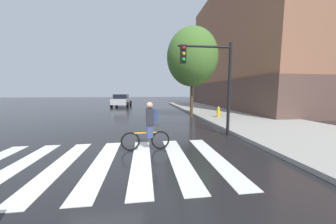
{
  "coord_description": "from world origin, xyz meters",
  "views": [
    {
      "loc": [
        1.36,
        -5.15,
        2.06
      ],
      "look_at": [
        2.37,
        2.51,
        1.16
      ],
      "focal_mm": 19.13,
      "sensor_mm": 36.0,
      "label": 1
    }
  ],
  "objects_px": {
    "fire_hydrant": "(218,112)",
    "cyclist": "(149,126)",
    "traffic_light_near": "(212,73)",
    "sedan_mid": "(121,100)",
    "street_tree_near": "(192,57)"
  },
  "relations": [
    {
      "from": "fire_hydrant",
      "to": "cyclist",
      "type": "bearing_deg",
      "value": -129.57
    },
    {
      "from": "traffic_light_near",
      "to": "fire_hydrant",
      "type": "relative_size",
      "value": 5.38
    },
    {
      "from": "sedan_mid",
      "to": "street_tree_near",
      "type": "bearing_deg",
      "value": -59.1
    },
    {
      "from": "traffic_light_near",
      "to": "street_tree_near",
      "type": "distance_m",
      "value": 6.08
    },
    {
      "from": "cyclist",
      "to": "traffic_light_near",
      "type": "height_order",
      "value": "traffic_light_near"
    },
    {
      "from": "traffic_light_near",
      "to": "fire_hydrant",
      "type": "xyz_separation_m",
      "value": [
        2.43,
        4.81,
        -2.33
      ]
    },
    {
      "from": "sedan_mid",
      "to": "cyclist",
      "type": "bearing_deg",
      "value": -80.2
    },
    {
      "from": "traffic_light_near",
      "to": "street_tree_near",
      "type": "relative_size",
      "value": 0.61
    },
    {
      "from": "sedan_mid",
      "to": "cyclist",
      "type": "distance_m",
      "value": 18.91
    },
    {
      "from": "sedan_mid",
      "to": "fire_hydrant",
      "type": "relative_size",
      "value": 6.25
    },
    {
      "from": "sedan_mid",
      "to": "traffic_light_near",
      "type": "bearing_deg",
      "value": -70.3
    },
    {
      "from": "cyclist",
      "to": "fire_hydrant",
      "type": "height_order",
      "value": "cyclist"
    },
    {
      "from": "sedan_mid",
      "to": "cyclist",
      "type": "xyz_separation_m",
      "value": [
        3.22,
        -18.64,
        -0.01
      ]
    },
    {
      "from": "sedan_mid",
      "to": "fire_hydrant",
      "type": "height_order",
      "value": "sedan_mid"
    },
    {
      "from": "cyclist",
      "to": "fire_hydrant",
      "type": "bearing_deg",
      "value": 50.43
    }
  ]
}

